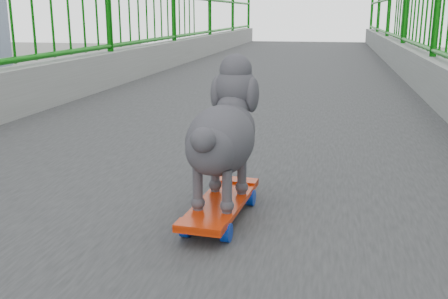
% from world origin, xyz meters
% --- Properties ---
extents(skateboard, '(0.18, 0.49, 0.06)m').
position_xyz_m(skateboard, '(0.28, 0.96, 7.05)').
color(skateboard, red).
rests_on(skateboard, footbridge).
extents(poodle, '(0.23, 0.49, 0.41)m').
position_xyz_m(poodle, '(0.28, 0.99, 7.28)').
color(poodle, '#2D2A2F').
rests_on(poodle, skateboard).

